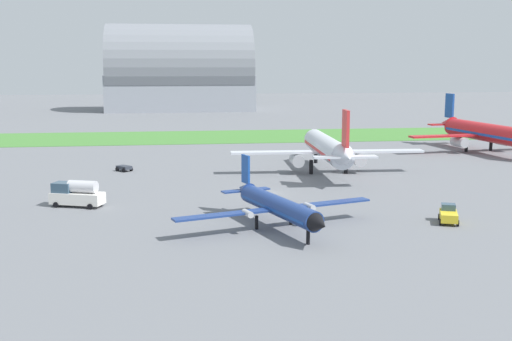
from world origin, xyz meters
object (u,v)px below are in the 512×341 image
object	(u,v)px
pushback_tug_midfield	(449,215)
fuel_truck_by_runway	(76,194)
airplane_foreground_turboprop	(277,205)
airplane_parked_jet_far	(483,132)
airplane_midfield_jet	(328,148)
baggage_cart_near_gate	(124,168)

from	to	relation	value
pushback_tug_midfield	fuel_truck_by_runway	distance (m)	44.22
airplane_foreground_turboprop	fuel_truck_by_runway	distance (m)	26.56
airplane_parked_jet_far	airplane_midfield_jet	world-z (taller)	airplane_parked_jet_far
pushback_tug_midfield	fuel_truck_by_runway	xyz separation A→B (m)	(-42.04, 13.70, 0.67)
airplane_foreground_turboprop	baggage_cart_near_gate	bearing A→B (deg)	-172.18
baggage_cart_near_gate	pushback_tug_midfield	xyz separation A→B (m)	(38.21, -39.35, 0.34)
airplane_midfield_jet	baggage_cart_near_gate	world-z (taller)	airplane_midfield_jet
airplane_foreground_turboprop	fuel_truck_by_runway	world-z (taller)	airplane_foreground_turboprop
fuel_truck_by_runway	airplane_parked_jet_far	bearing A→B (deg)	-131.63
airplane_midfield_jet	fuel_truck_by_runway	bearing A→B (deg)	120.95
airplane_parked_jet_far	airplane_foreground_turboprop	bearing A→B (deg)	-50.43
airplane_foreground_turboprop	airplane_parked_jet_far	size ratio (longest dim) A/B	0.71
airplane_parked_jet_far	airplane_midfield_jet	distance (m)	41.83
airplane_midfield_jet	baggage_cart_near_gate	xyz separation A→B (m)	(-32.76, 5.95, -3.41)
pushback_tug_midfield	airplane_foreground_turboprop	bearing A→B (deg)	110.79
airplane_foreground_turboprop	airplane_parked_jet_far	distance (m)	73.53
airplane_parked_jet_far	pushback_tug_midfield	distance (m)	61.97
airplane_midfield_jet	pushback_tug_midfield	bearing A→B (deg)	-168.07
airplane_foreground_turboprop	pushback_tug_midfield	distance (m)	19.35
baggage_cart_near_gate	fuel_truck_by_runway	size ratio (longest dim) A/B	0.42
airplane_midfield_jet	baggage_cart_near_gate	bearing A→B (deg)	82.36
baggage_cart_near_gate	pushback_tug_midfield	world-z (taller)	pushback_tug_midfield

